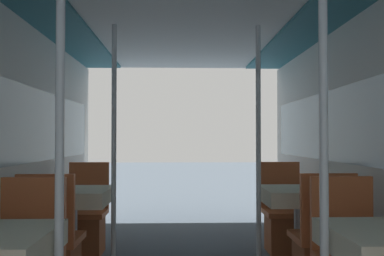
% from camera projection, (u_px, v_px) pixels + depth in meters
% --- Properties ---
extents(wall_right, '(0.05, 6.72, 2.26)m').
position_uv_depth(wall_right, '(384.00, 145.00, 3.21)').
color(wall_right, silver).
rests_on(wall_right, ground_plane).
extents(support_pole_left_0, '(0.05, 0.05, 2.26)m').
position_uv_depth(support_pole_left_0, '(60.00, 154.00, 2.13)').
color(support_pole_left_0, silver).
rests_on(support_pole_left_0, ground_plane).
extents(dining_table_left_1, '(0.68, 0.68, 0.74)m').
position_uv_depth(dining_table_left_1, '(71.00, 201.00, 3.89)').
color(dining_table_left_1, '#4C4C51').
rests_on(dining_table_left_1, ground_plane).
extents(chair_left_far_1, '(0.43, 0.43, 0.94)m').
position_uv_depth(chair_left_far_1, '(85.00, 226.00, 4.48)').
color(chair_left_far_1, brown).
rests_on(chair_left_far_1, ground_plane).
extents(support_pole_left_1, '(0.05, 0.05, 2.26)m').
position_uv_depth(support_pole_left_1, '(114.00, 147.00, 3.91)').
color(support_pole_left_1, silver).
rests_on(support_pole_left_1, ground_plane).
extents(support_pole_right_0, '(0.05, 0.05, 2.26)m').
position_uv_depth(support_pole_right_0, '(324.00, 154.00, 2.17)').
color(support_pole_right_0, silver).
rests_on(support_pole_right_0, ground_plane).
extents(dining_table_right_1, '(0.68, 0.68, 0.74)m').
position_uv_depth(dining_table_right_1, '(300.00, 200.00, 3.95)').
color(dining_table_right_1, '#4C4C51').
rests_on(dining_table_right_1, ground_plane).
extents(chair_right_near_1, '(0.43, 0.43, 0.94)m').
position_uv_depth(chair_right_near_1, '(322.00, 255.00, 3.35)').
color(chair_right_near_1, brown).
rests_on(chair_right_near_1, ground_plane).
extents(chair_right_far_1, '(0.43, 0.43, 0.94)m').
position_uv_depth(chair_right_far_1, '(284.00, 225.00, 4.54)').
color(chair_right_far_1, brown).
rests_on(chair_right_far_1, ground_plane).
extents(support_pole_right_1, '(0.05, 0.05, 2.26)m').
position_uv_depth(support_pole_right_1, '(258.00, 147.00, 3.95)').
color(support_pole_right_1, silver).
rests_on(support_pole_right_1, ground_plane).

